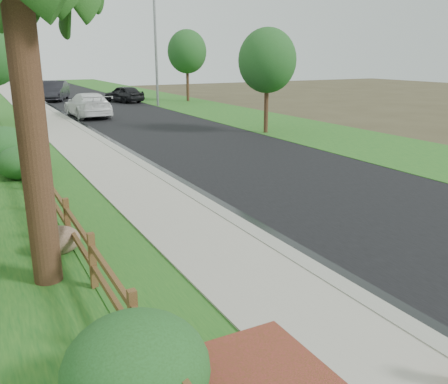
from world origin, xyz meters
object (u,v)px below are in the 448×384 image
dark_car_mid (124,94)px  white_suv (88,105)px  ranch_fence (58,205)px  streetlight (153,35)px

dark_car_mid → white_suv: bearing=42.0°
ranch_fence → streetlight: bearing=65.1°
ranch_fence → dark_car_mid: 32.55m
white_suv → streetlight: bearing=-147.8°
dark_car_mid → ranch_fence: bearing=52.7°
ranch_fence → dark_car_mid: dark_car_mid is taller
ranch_fence → white_suv: bearing=75.6°
dark_car_mid → streetlight: (1.31, -4.60, 4.91)m
dark_car_mid → streetlight: streetlight is taller
ranch_fence → dark_car_mid: (10.80, 30.71, 0.14)m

